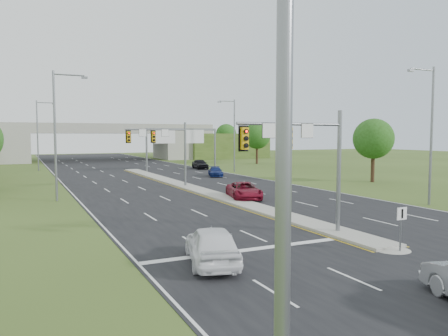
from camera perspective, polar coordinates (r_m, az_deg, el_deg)
ground at (r=26.02m, az=14.62°, el=-8.28°), size 240.00×240.00×0.00m
road at (r=57.11m, az=-8.54°, el=-1.37°), size 24.00×160.00×0.02m
median at (r=45.81m, az=-4.19°, el=-2.61°), size 2.00×54.00×0.16m
median_nose at (r=23.17m, az=21.07°, el=-9.75°), size 2.00×2.00×0.16m
lane_markings at (r=51.15m, az=-7.22°, el=-1.99°), size 23.72×160.00×0.01m
signal_mast_near at (r=23.97m, az=10.79°, el=2.11°), size 6.62×0.60×7.00m
signal_mast_far at (r=46.55m, az=-7.69°, el=3.18°), size 6.62×0.60×7.00m
keep_right_sign at (r=22.52m, az=22.15°, el=-6.49°), size 0.60×0.13×2.20m
sign_gantry at (r=68.35m, az=-5.63°, el=3.98°), size 11.58×0.44×6.67m
overpass at (r=100.78m, az=-16.00°, el=2.98°), size 80.00×14.00×8.10m
lightpole_l_near at (r=5.42m, az=9.70°, el=9.44°), size 2.85×0.25×11.00m
lightpole_l_mid at (r=39.55m, az=-20.93°, el=4.74°), size 2.85×0.25×11.00m
lightpole_l_far at (r=74.49m, az=-23.03°, el=4.35°), size 2.85×0.25×11.00m
lightpole_r_near at (r=38.44m, az=25.30°, el=4.63°), size 2.85×0.25×11.00m
lightpole_r_far at (r=66.43m, az=1.21°, el=4.74°), size 2.85×0.25×11.00m
tree_r_near at (r=55.03m, az=18.94°, el=3.63°), size 4.80×4.80×7.60m
tree_r_mid at (r=85.65m, az=4.34°, el=4.23°), size 5.20×5.20×8.12m
tree_back_c at (r=120.40m, az=-5.76°, el=4.24°), size 5.60×5.60×8.32m
tree_back_d at (r=125.79m, az=0.28°, el=4.41°), size 6.00×6.00×8.85m
car_white at (r=19.26m, az=-1.60°, el=-9.96°), size 3.22×5.32×1.69m
car_far_a at (r=38.42m, az=2.63°, el=-2.96°), size 3.69×5.74×1.47m
car_far_b at (r=59.40m, az=-1.11°, el=-0.47°), size 3.09×4.72×1.27m
car_far_c at (r=72.63m, az=-3.13°, el=0.53°), size 2.40×4.94×1.62m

